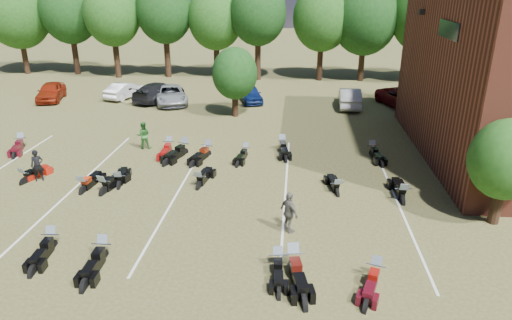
# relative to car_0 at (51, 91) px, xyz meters

# --- Properties ---
(ground) EXTENTS (160.00, 160.00, 0.00)m
(ground) POSITION_rel_car_0_xyz_m (17.59, -18.77, -0.73)
(ground) COLOR brown
(ground) RESTS_ON ground
(car_0) EXTENTS (2.74, 4.59, 1.46)m
(car_0) POSITION_rel_car_0_xyz_m (0.00, 0.00, 0.00)
(car_0) COLOR maroon
(car_0) RESTS_ON ground
(car_1) EXTENTS (2.55, 4.19, 1.30)m
(car_1) POSITION_rel_car_0_xyz_m (5.72, 1.32, -0.08)
(car_1) COLOR silver
(car_1) RESTS_ON ground
(car_2) EXTENTS (4.06, 5.59, 1.41)m
(car_2) POSITION_rel_car_0_xyz_m (9.92, -0.09, -0.02)
(car_2) COLOR gray
(car_2) RESTS_ON ground
(car_3) EXTENTS (3.86, 5.51, 1.48)m
(car_3) POSITION_rel_car_0_xyz_m (8.82, 0.70, 0.01)
(car_3) COLOR black
(car_3) RESTS_ON ground
(car_4) EXTENTS (2.61, 4.11, 1.30)m
(car_4) POSITION_rel_car_0_xyz_m (16.24, 0.97, -0.08)
(car_4) COLOR #0B1B51
(car_4) RESTS_ON ground
(car_5) EXTENTS (1.79, 4.58, 1.49)m
(car_5) POSITION_rel_car_0_xyz_m (24.06, 0.04, 0.01)
(car_5) COLOR #ABABA6
(car_5) RESTS_ON ground
(car_6) EXTENTS (3.90, 5.45, 1.38)m
(car_6) POSITION_rel_car_0_xyz_m (28.09, 0.46, -0.04)
(car_6) COLOR #5C050B
(car_6) RESTS_ON ground
(car_7) EXTENTS (2.91, 5.53, 1.53)m
(car_7) POSITION_rel_car_0_xyz_m (29.17, 0.49, 0.03)
(car_7) COLOR #333438
(car_7) RESTS_ON ground
(person_black) EXTENTS (0.69, 0.60, 1.58)m
(person_black) POSITION_rel_car_0_xyz_m (7.49, -15.44, 0.06)
(person_black) COLOR black
(person_black) RESTS_ON ground
(person_green) EXTENTS (0.91, 0.78, 1.62)m
(person_green) POSITION_rel_car_0_xyz_m (11.18, -10.50, 0.08)
(person_green) COLOR #296626
(person_green) RESTS_ON ground
(person_grey) EXTENTS (0.94, 1.04, 1.71)m
(person_grey) POSITION_rel_car_0_xyz_m (19.82, -19.27, 0.12)
(person_grey) COLOR #555249
(person_grey) RESTS_ON ground
(motorcycle_2) EXTENTS (0.88, 2.23, 1.22)m
(motorcycle_2) POSITION_rel_car_0_xyz_m (11.18, -21.24, -0.73)
(motorcycle_2) COLOR black
(motorcycle_2) RESTS_ON ground
(motorcycle_3) EXTENTS (0.81, 2.32, 1.28)m
(motorcycle_3) POSITION_rel_car_0_xyz_m (13.33, -21.74, -0.73)
(motorcycle_3) COLOR black
(motorcycle_3) RESTS_ON ground
(motorcycle_4) EXTENTS (0.78, 2.04, 1.12)m
(motorcycle_4) POSITION_rel_car_0_xyz_m (19.51, -21.75, -0.73)
(motorcycle_4) COLOR black
(motorcycle_4) RESTS_ON ground
(motorcycle_5) EXTENTS (1.26, 2.60, 1.39)m
(motorcycle_5) POSITION_rel_car_0_xyz_m (20.04, -21.82, -0.73)
(motorcycle_5) COLOR black
(motorcycle_5) RESTS_ON ground
(motorcycle_6) EXTENTS (1.31, 2.23, 1.18)m
(motorcycle_6) POSITION_rel_car_0_xyz_m (22.72, -22.11, -0.73)
(motorcycle_6) COLOR #3D0811
(motorcycle_6) RESTS_ON ground
(motorcycle_7) EXTENTS (1.25, 2.21, 1.17)m
(motorcycle_7) POSITION_rel_car_0_xyz_m (6.94, -15.83, -0.73)
(motorcycle_7) COLOR #99170B
(motorcycle_7) RESTS_ON ground
(motorcycle_8) EXTENTS (0.93, 2.28, 1.24)m
(motorcycle_8) POSITION_rel_car_0_xyz_m (10.23, -16.56, -0.73)
(motorcycle_8) COLOR black
(motorcycle_8) RESTS_ON ground
(motorcycle_9) EXTENTS (1.26, 2.48, 1.32)m
(motorcycle_9) POSITION_rel_car_0_xyz_m (11.24, -16.59, -0.73)
(motorcycle_9) COLOR black
(motorcycle_9) RESTS_ON ground
(motorcycle_10) EXTENTS (1.02, 2.23, 1.20)m
(motorcycle_10) POSITION_rel_car_0_xyz_m (11.68, -15.87, -0.73)
(motorcycle_10) COLOR black
(motorcycle_10) RESTS_ON ground
(motorcycle_11) EXTENTS (1.03, 2.31, 1.24)m
(motorcycle_11) POSITION_rel_car_0_xyz_m (15.49, -15.58, -0.73)
(motorcycle_11) COLOR black
(motorcycle_11) RESTS_ON ground
(motorcycle_12) EXTENTS (1.01, 2.15, 1.15)m
(motorcycle_12) POSITION_rel_car_0_xyz_m (21.95, -15.72, -0.73)
(motorcycle_12) COLOR black
(motorcycle_12) RESTS_ON ground
(motorcycle_13) EXTENTS (0.81, 2.41, 1.34)m
(motorcycle_13) POSITION_rel_car_0_xyz_m (24.79, -16.25, -0.73)
(motorcycle_13) COLOR black
(motorcycle_13) RESTS_ON ground
(motorcycle_14) EXTENTS (1.36, 2.38, 1.26)m
(motorcycle_14) POSITION_rel_car_0_xyz_m (3.97, -11.09, -0.73)
(motorcycle_14) COLOR #440912
(motorcycle_14) RESTS_ON ground
(motorcycle_15) EXTENTS (0.78, 2.24, 1.24)m
(motorcycle_15) POSITION_rel_car_0_xyz_m (12.77, -10.88, -0.73)
(motorcycle_15) COLOR maroon
(motorcycle_15) RESTS_ON ground
(motorcycle_16) EXTENTS (1.51, 2.57, 1.36)m
(motorcycle_16) POSITION_rel_car_0_xyz_m (13.71, -11.24, -0.73)
(motorcycle_16) COLOR black
(motorcycle_16) RESTS_ON ground
(motorcycle_17) EXTENTS (1.38, 2.44, 1.30)m
(motorcycle_17) POSITION_rel_car_0_xyz_m (15.09, -11.39, -0.73)
(motorcycle_17) COLOR black
(motorcycle_17) RESTS_ON ground
(motorcycle_18) EXTENTS (0.98, 2.10, 1.12)m
(motorcycle_18) POSITION_rel_car_0_xyz_m (17.22, -11.31, -0.73)
(motorcycle_18) COLOR black
(motorcycle_18) RESTS_ON ground
(motorcycle_19) EXTENTS (1.07, 2.41, 1.30)m
(motorcycle_19) POSITION_rel_car_0_xyz_m (19.23, -10.10, -0.73)
(motorcycle_19) COLOR black
(motorcycle_19) RESTS_ON ground
(motorcycle_20) EXTENTS (1.06, 2.29, 1.23)m
(motorcycle_20) POSITION_rel_car_0_xyz_m (24.29, -10.48, -0.73)
(motorcycle_20) COLOR black
(motorcycle_20) RESTS_ON ground
(tree_line) EXTENTS (56.00, 6.00, 9.79)m
(tree_line) POSITION_rel_car_0_xyz_m (16.59, 10.23, 5.58)
(tree_line) COLOR black
(tree_line) RESTS_ON ground
(young_tree_near_building) EXTENTS (2.80, 2.80, 4.16)m
(young_tree_near_building) POSITION_rel_car_0_xyz_m (28.09, -17.77, 2.02)
(young_tree_near_building) COLOR black
(young_tree_near_building) RESTS_ON ground
(young_tree_midfield) EXTENTS (3.20, 3.20, 4.70)m
(young_tree_midfield) POSITION_rel_car_0_xyz_m (15.59, -3.27, 2.36)
(young_tree_midfield) COLOR black
(young_tree_midfield) RESTS_ON ground
(parking_lines) EXTENTS (20.10, 14.00, 0.01)m
(parking_lines) POSITION_rel_car_0_xyz_m (14.59, -15.77, -0.73)
(parking_lines) COLOR silver
(parking_lines) RESTS_ON ground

